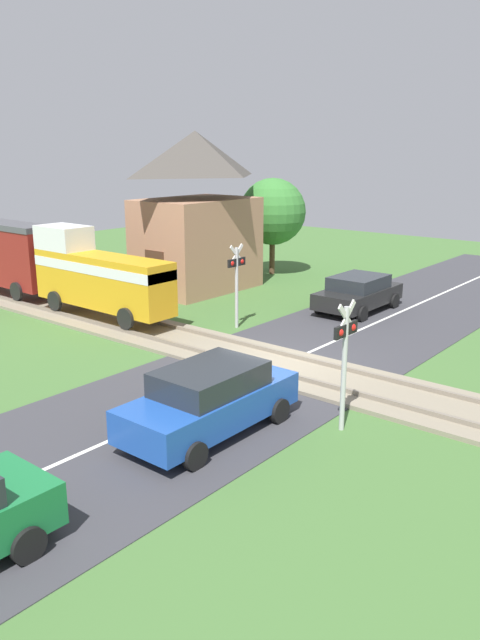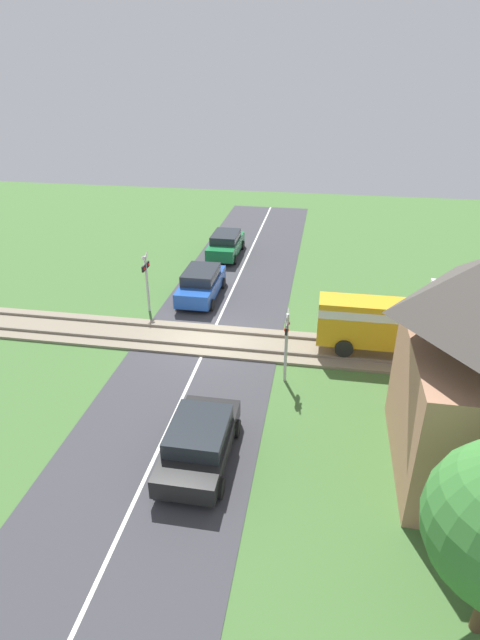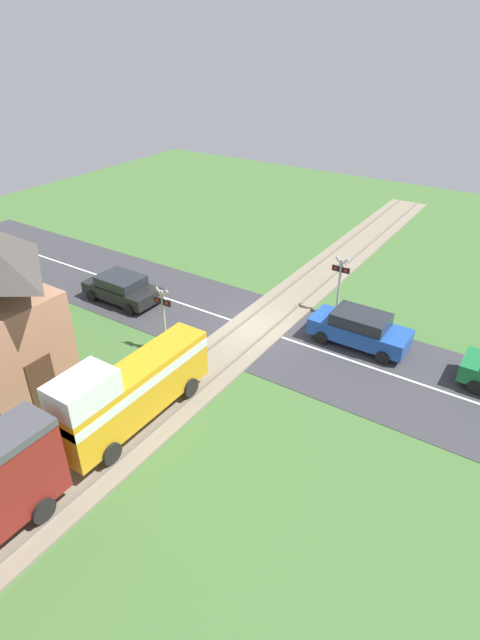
% 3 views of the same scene
% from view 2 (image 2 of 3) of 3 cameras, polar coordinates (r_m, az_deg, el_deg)
% --- Properties ---
extents(ground_plane, '(60.00, 60.00, 0.00)m').
position_cam_2_polar(ground_plane, '(22.47, -3.59, -2.44)').
color(ground_plane, '#426B33').
extents(road_surface, '(48.00, 6.40, 0.02)m').
position_cam_2_polar(road_surface, '(22.47, -3.60, -2.42)').
color(road_surface, '#38383D').
rests_on(road_surface, ground_plane).
extents(track_bed, '(2.80, 48.00, 0.24)m').
position_cam_2_polar(track_bed, '(22.44, -3.60, -2.29)').
color(track_bed, gray).
rests_on(track_bed, ground_plane).
extents(car_near_crossing, '(4.43, 1.94, 1.59)m').
position_cam_2_polar(car_near_crossing, '(26.40, -4.46, 4.22)').
color(car_near_crossing, '#1E4CA8').
rests_on(car_near_crossing, ground_plane).
extents(car_far_side, '(4.12, 2.05, 1.43)m').
position_cam_2_polar(car_far_side, '(15.83, -4.67, -13.62)').
color(car_far_side, black).
rests_on(car_far_side, ground_plane).
extents(car_behind_queue, '(4.38, 1.91, 1.53)m').
position_cam_2_polar(car_behind_queue, '(32.46, -1.64, 8.69)').
color(car_behind_queue, '#197038').
rests_on(car_behind_queue, ground_plane).
extents(crossing_signal_west_approach, '(0.90, 0.18, 3.03)m').
position_cam_2_polar(crossing_signal_west_approach, '(24.81, -10.66, 5.06)').
color(crossing_signal_west_approach, '#B7B7B7').
rests_on(crossing_signal_west_approach, ground_plane).
extents(crossing_signal_east_approach, '(0.90, 0.18, 3.03)m').
position_cam_2_polar(crossing_signal_east_approach, '(18.85, 5.34, -1.95)').
color(crossing_signal_east_approach, '#B7B7B7').
rests_on(crossing_signal_east_approach, ground_plane).
extents(station_building, '(5.66, 3.86, 7.02)m').
position_cam_2_polar(station_building, '(15.38, 25.30, -5.40)').
color(station_building, '#AD7A5B').
rests_on(station_building, ground_plane).
extents(pedestrian_by_station, '(0.42, 0.42, 1.71)m').
position_cam_2_polar(pedestrian_by_station, '(19.73, 20.01, -6.16)').
color(pedestrian_by_station, '#B2282D').
rests_on(pedestrian_by_station, ground_plane).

